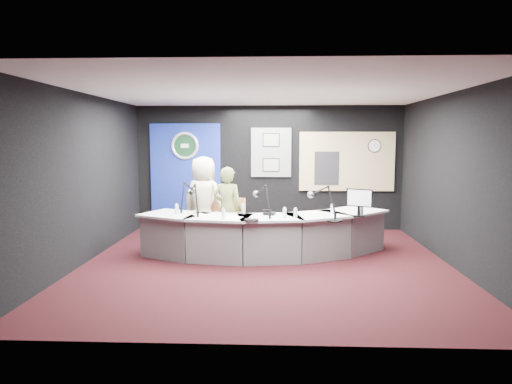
{
  "coord_description": "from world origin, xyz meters",
  "views": [
    {
      "loc": [
        0.14,
        -7.34,
        2.03
      ],
      "look_at": [
        -0.2,
        0.8,
        1.1
      ],
      "focal_mm": 32.0,
      "sensor_mm": 36.0,
      "label": 1
    }
  ],
  "objects_px": {
    "broadcast_desk": "(264,234)",
    "armchair_right": "(228,227)",
    "armchair_left": "(204,221)",
    "person_woman": "(228,209)",
    "person_man": "(204,201)"
  },
  "relations": [
    {
      "from": "person_man",
      "to": "armchair_right",
      "type": "bearing_deg",
      "value": 160.48
    },
    {
      "from": "person_woman",
      "to": "person_man",
      "type": "bearing_deg",
      "value": -27.53
    },
    {
      "from": "person_man",
      "to": "person_woman",
      "type": "height_order",
      "value": "person_man"
    },
    {
      "from": "broadcast_desk",
      "to": "armchair_right",
      "type": "xyz_separation_m",
      "value": [
        -0.68,
        0.35,
        0.06
      ]
    },
    {
      "from": "armchair_right",
      "to": "person_woman",
      "type": "xyz_separation_m",
      "value": [
        0.0,
        0.0,
        0.34
      ]
    },
    {
      "from": "person_woman",
      "to": "broadcast_desk",
      "type": "bearing_deg",
      "value": 169.11
    },
    {
      "from": "broadcast_desk",
      "to": "person_woman",
      "type": "height_order",
      "value": "person_woman"
    },
    {
      "from": "broadcast_desk",
      "to": "armchair_left",
      "type": "distance_m",
      "value": 1.47
    },
    {
      "from": "armchair_left",
      "to": "person_woman",
      "type": "bearing_deg",
      "value": -9.13
    },
    {
      "from": "armchair_right",
      "to": "person_man",
      "type": "relative_size",
      "value": 0.51
    },
    {
      "from": "broadcast_desk",
      "to": "armchair_left",
      "type": "relative_size",
      "value": 4.94
    },
    {
      "from": "armchair_right",
      "to": "person_woman",
      "type": "distance_m",
      "value": 0.34
    },
    {
      "from": "broadcast_desk",
      "to": "person_man",
      "type": "distance_m",
      "value": 1.54
    },
    {
      "from": "broadcast_desk",
      "to": "armchair_right",
      "type": "bearing_deg",
      "value": 152.89
    },
    {
      "from": "armchair_left",
      "to": "person_man",
      "type": "relative_size",
      "value": 0.53
    }
  ]
}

